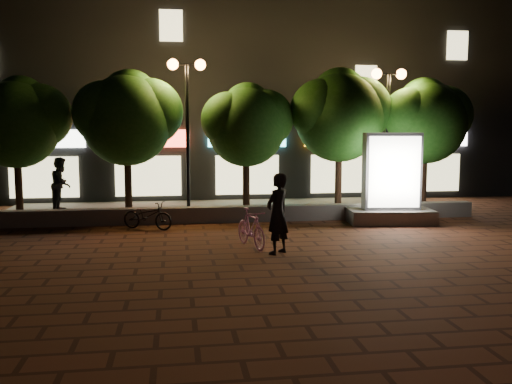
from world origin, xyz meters
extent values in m
plane|color=#4E2718|center=(0.00, 0.00, 0.00)|extent=(80.00, 80.00, 0.00)
cube|color=slate|center=(0.00, 4.00, 0.25)|extent=(16.00, 0.45, 0.50)
cube|color=slate|center=(0.00, 6.50, 0.04)|extent=(16.00, 5.00, 0.08)
cube|color=black|center=(0.00, 13.00, 5.00)|extent=(28.00, 8.00, 10.00)
cube|color=white|center=(-7.00, 8.94, 2.60)|extent=(3.20, 0.12, 0.70)
cube|color=beige|center=(-7.00, 8.94, 1.10)|extent=(2.60, 0.10, 1.60)
cube|color=red|center=(-3.00, 8.94, 2.60)|extent=(3.20, 0.12, 0.70)
cube|color=beige|center=(-3.00, 8.94, 1.10)|extent=(2.60, 0.10, 1.60)
cube|color=#4FD8D9|center=(1.00, 8.94, 2.60)|extent=(3.20, 0.12, 0.70)
cube|color=beige|center=(1.00, 8.94, 1.10)|extent=(2.60, 0.10, 1.60)
cube|color=orange|center=(5.00, 8.94, 2.60)|extent=(3.20, 0.12, 0.70)
cube|color=beige|center=(5.00, 8.94, 1.10)|extent=(2.60, 0.10, 1.60)
cube|color=silver|center=(9.00, 8.94, 2.60)|extent=(3.20, 0.12, 0.70)
cube|color=beige|center=(9.00, 8.94, 1.10)|extent=(2.60, 0.10, 1.60)
cube|color=beige|center=(-2.00, 8.94, 7.00)|extent=(0.90, 0.10, 1.20)
cube|color=beige|center=(6.00, 8.94, 5.00)|extent=(0.90, 0.10, 1.20)
cube|color=beige|center=(10.00, 8.94, 6.50)|extent=(0.90, 0.10, 1.20)
cylinder|color=black|center=(-7.00, 5.40, 1.21)|extent=(0.24, 0.24, 2.25)
sphere|color=#235017|center=(-7.00, 5.40, 3.10)|extent=(2.80, 2.80, 2.80)
sphere|color=#235017|center=(-6.30, 5.60, 3.40)|extent=(2.10, 2.10, 2.10)
sphere|color=#235017|center=(-6.90, 5.75, 3.80)|extent=(1.82, 1.82, 1.82)
cylinder|color=black|center=(-3.50, 5.40, 1.25)|extent=(0.24, 0.24, 2.34)
sphere|color=#235017|center=(-3.50, 5.40, 3.25)|extent=(3.00, 3.00, 3.00)
sphere|color=#235017|center=(-2.75, 5.60, 3.54)|extent=(2.25, 2.25, 2.25)
sphere|color=#235017|center=(-4.17, 5.25, 3.50)|extent=(2.10, 2.10, 2.10)
sphere|color=#235017|center=(-3.40, 5.75, 4.00)|extent=(1.95, 1.95, 1.95)
cylinder|color=black|center=(0.50, 5.40, 1.18)|extent=(0.24, 0.24, 2.21)
sphere|color=#235017|center=(0.50, 5.40, 3.03)|extent=(2.70, 2.70, 2.70)
sphere|color=#235017|center=(1.17, 5.60, 3.33)|extent=(2.03, 2.03, 2.02)
sphere|color=#235017|center=(-0.11, 5.25, 3.28)|extent=(1.89, 1.89, 1.89)
sphere|color=#235017|center=(0.60, 5.75, 3.70)|extent=(1.76, 1.76, 1.76)
cylinder|color=black|center=(3.80, 5.40, 1.30)|extent=(0.24, 0.24, 2.43)
sphere|color=#235017|center=(3.80, 5.40, 3.36)|extent=(3.10, 3.10, 3.10)
sphere|color=#235017|center=(4.58, 5.60, 3.66)|extent=(2.33, 2.33, 2.33)
sphere|color=#235017|center=(3.10, 5.25, 3.61)|extent=(2.17, 2.17, 2.17)
sphere|color=#235017|center=(3.90, 5.75, 4.14)|extent=(2.01, 2.02, 2.02)
cylinder|color=black|center=(7.00, 5.40, 1.23)|extent=(0.24, 0.24, 2.29)
sphere|color=#235017|center=(7.00, 5.40, 3.17)|extent=(2.90, 2.90, 2.90)
sphere|color=#235017|center=(7.72, 5.60, 3.47)|extent=(2.18, 2.17, 2.17)
sphere|color=#235017|center=(6.35, 5.25, 3.42)|extent=(2.03, 2.03, 2.03)
sphere|color=#235017|center=(7.10, 5.75, 3.90)|extent=(1.89, 1.88, 1.88)
cylinder|color=black|center=(-1.50, 5.20, 2.58)|extent=(0.12, 0.12, 5.00)
cylinder|color=black|center=(-1.50, 5.20, 5.08)|extent=(0.90, 0.08, 0.08)
sphere|color=orange|center=(-1.95, 5.20, 5.08)|extent=(0.36, 0.36, 0.36)
sphere|color=orange|center=(-1.05, 5.20, 5.08)|extent=(0.36, 0.36, 0.36)
cylinder|color=black|center=(5.50, 5.20, 2.48)|extent=(0.12, 0.12, 4.80)
cylinder|color=black|center=(5.50, 5.20, 4.88)|extent=(0.90, 0.08, 0.08)
sphere|color=orange|center=(5.05, 5.20, 4.88)|extent=(0.36, 0.36, 0.36)
sphere|color=orange|center=(5.95, 5.20, 4.88)|extent=(0.36, 0.36, 0.36)
cube|color=slate|center=(4.80, 3.02, 0.22)|extent=(2.76, 1.60, 0.44)
cube|color=#4C4C51|center=(4.80, 3.02, 1.65)|extent=(1.81, 0.79, 2.42)
cube|color=white|center=(4.77, 2.70, 1.65)|extent=(1.59, 0.22, 2.20)
cube|color=white|center=(4.84, 3.34, 1.65)|extent=(1.59, 0.22, 2.20)
imported|color=#F29ADF|center=(-0.07, 0.06, 0.49)|extent=(0.89, 1.70, 0.98)
imported|color=black|center=(0.46, -0.71, 0.96)|extent=(0.83, 0.81, 1.93)
imported|color=black|center=(-2.76, 3.00, 0.42)|extent=(1.69, 1.23, 0.84)
imported|color=black|center=(-5.96, 6.88, 1.03)|extent=(0.79, 0.98, 1.90)
camera|label=1|loc=(-1.91, -13.35, 2.94)|focal=38.50mm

